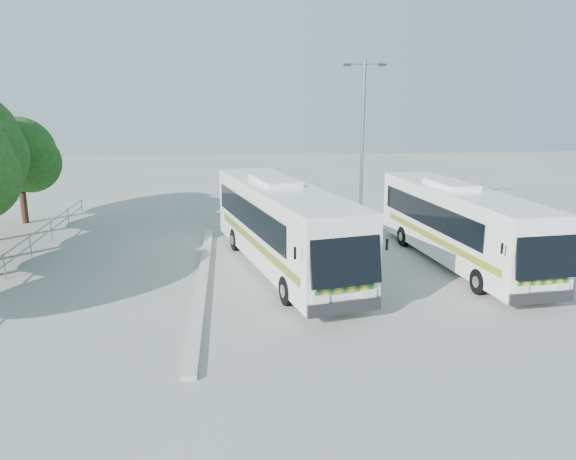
{
  "coord_description": "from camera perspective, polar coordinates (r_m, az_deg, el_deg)",
  "views": [
    {
      "loc": [
        -1.14,
        -18.98,
        6.97
      ],
      "look_at": [
        1.04,
        2.06,
        1.92
      ],
      "focal_mm": 35.0,
      "sensor_mm": 36.0,
      "label": 1
    }
  ],
  "objects": [
    {
      "name": "coach_main",
      "position": [
        22.8,
        -0.55,
        0.56
      ],
      "size": [
        5.21,
        12.66,
        3.45
      ],
      "rotation": [
        0.0,
        0.0,
        0.23
      ],
      "color": "white",
      "rests_on": "ground"
    },
    {
      "name": "railing",
      "position": [
        25.4,
        -26.14,
        -2.17
      ],
      "size": [
        0.06,
        22.0,
        1.0
      ],
      "color": "gray",
      "rests_on": "ground"
    },
    {
      "name": "lamppost",
      "position": [
        29.69,
        7.58,
        9.22
      ],
      "size": [
        2.15,
        0.46,
        8.78
      ],
      "rotation": [
        0.0,
        0.0,
        -0.12
      ],
      "color": "gray",
      "rests_on": "ground"
    },
    {
      "name": "kerb_divider",
      "position": [
        22.12,
        -8.66,
        -4.89
      ],
      "size": [
        0.4,
        16.0,
        0.15
      ],
      "primitive_type": "cube",
      "color": "#B2B2AD",
      "rests_on": "ground"
    },
    {
      "name": "coach_adjacent",
      "position": [
        24.65,
        17.02,
        0.62
      ],
      "size": [
        3.45,
        11.71,
        3.2
      ],
      "rotation": [
        0.0,
        0.0,
        0.1
      ],
      "color": "white",
      "rests_on": "ground"
    },
    {
      "name": "tree_far_e",
      "position": [
        34.4,
        -25.61,
        6.99
      ],
      "size": [
        4.54,
        4.28,
        5.92
      ],
      "color": "#382314",
      "rests_on": "ground"
    },
    {
      "name": "ground",
      "position": [
        20.25,
        -2.35,
        -6.71
      ],
      "size": [
        100.0,
        100.0,
        0.0
      ],
      "primitive_type": "plane",
      "color": "#A2A29D",
      "rests_on": "ground"
    }
  ]
}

